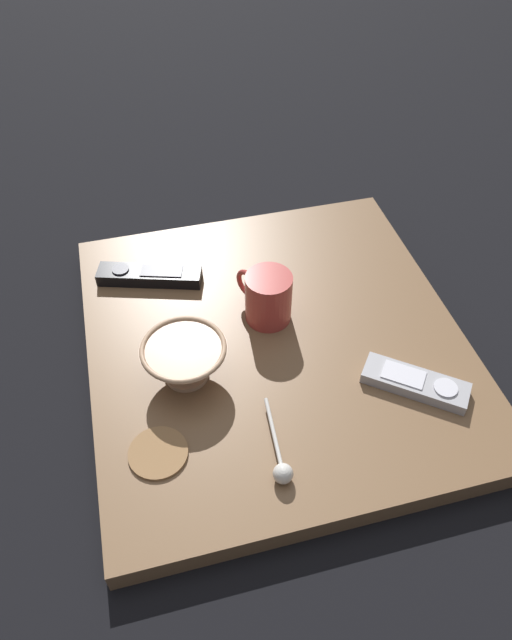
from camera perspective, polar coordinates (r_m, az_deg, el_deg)
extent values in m
plane|color=black|center=(1.02, 1.84, -3.05)|extent=(6.00, 6.00, 0.00)
cube|color=brown|center=(1.01, 1.86, -2.33)|extent=(0.66, 0.62, 0.04)
cylinder|color=tan|center=(0.94, -6.74, -5.16)|extent=(0.07, 0.07, 0.01)
cone|color=tan|center=(0.92, -6.92, -3.91)|extent=(0.13, 0.13, 0.06)
torus|color=tan|center=(0.90, -7.08, -2.77)|extent=(0.13, 0.13, 0.01)
cylinder|color=#A53833|center=(0.99, 1.05, 2.14)|extent=(0.08, 0.08, 0.09)
torus|color=#A53833|center=(1.01, -0.73, 3.48)|extent=(0.05, 0.04, 0.06)
cylinder|color=silver|center=(0.86, 1.70, -10.80)|extent=(0.12, 0.01, 0.01)
sphere|color=silver|center=(0.83, 2.64, -14.67)|extent=(0.03, 0.03, 0.03)
cube|color=black|center=(1.10, -10.28, 4.27)|extent=(0.10, 0.19, 0.02)
cylinder|color=#3A3A42|center=(1.10, -13.02, 4.83)|extent=(0.03, 0.03, 0.00)
cube|color=#3A3A42|center=(1.08, -9.14, 4.74)|extent=(0.05, 0.08, 0.00)
cube|color=#9E9EA3|center=(0.95, 15.19, -5.90)|extent=(0.14, 0.16, 0.02)
cylinder|color=silver|center=(0.94, 17.93, -6.27)|extent=(0.04, 0.04, 0.00)
cube|color=silver|center=(0.94, 14.13, -5.16)|extent=(0.07, 0.07, 0.00)
cylinder|color=olive|center=(0.87, -9.47, -12.60)|extent=(0.09, 0.09, 0.01)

